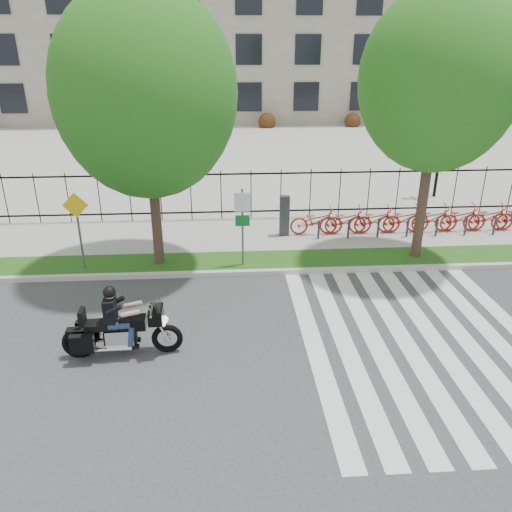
{
  "coord_description": "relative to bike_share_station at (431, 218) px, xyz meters",
  "views": [
    {
      "loc": [
        0.12,
        -10.13,
        6.7
      ],
      "look_at": [
        0.99,
        3.0,
        1.11
      ],
      "focal_mm": 35.0,
      "sensor_mm": 36.0,
      "label": 1
    }
  ],
  "objects": [
    {
      "name": "bike_share_station",
      "position": [
        0.0,
        0.0,
        0.0
      ],
      "size": [
        11.16,
        0.88,
        1.5
      ],
      "color": "#2D2D33",
      "rests_on": "sidewalk"
    },
    {
      "name": "iron_fence",
      "position": [
        -7.86,
        2.0,
        0.48
      ],
      "size": [
        30.0,
        0.06,
        2.0
      ],
      "primitive_type": null,
      "color": "black",
      "rests_on": "sidewalk"
    },
    {
      "name": "sign_pole_warning",
      "position": [
        -12.21,
        -2.62,
        1.07
      ],
      "size": [
        0.78,
        0.09,
        2.49
      ],
      "color": "#59595B",
      "rests_on": "grass_verge"
    },
    {
      "name": "plaza",
      "position": [
        -7.86,
        17.8,
        -0.62
      ],
      "size": [
        80.0,
        34.0,
        0.1
      ],
      "primitive_type": "cube",
      "color": "#9F9C95",
      "rests_on": "ground"
    },
    {
      "name": "lamp_post_right",
      "position": [
        2.14,
        4.8,
        2.54
      ],
      "size": [
        1.06,
        0.7,
        4.25
      ],
      "color": "black",
      "rests_on": "ground"
    },
    {
      "name": "office_building",
      "position": [
        -7.86,
        37.72,
        9.3
      ],
      "size": [
        60.0,
        21.9,
        20.15
      ],
      "color": "gray",
      "rests_on": "ground"
    },
    {
      "name": "motorcycle_rider",
      "position": [
        -10.19,
        -7.27,
        0.04
      ],
      "size": [
        2.77,
        0.82,
        2.14
      ],
      "color": "black",
      "rests_on": "ground"
    },
    {
      "name": "ground",
      "position": [
        -7.86,
        -7.2,
        -0.67
      ],
      "size": [
        120.0,
        120.0,
        0.0
      ],
      "primitive_type": "plane",
      "color": "#353537",
      "rests_on": "ground"
    },
    {
      "name": "sidewalk",
      "position": [
        -7.86,
        0.25,
        -0.59
      ],
      "size": [
        60.0,
        3.5,
        0.15
      ],
      "primitive_type": "cube",
      "color": "#9F9C95",
      "rests_on": "ground"
    },
    {
      "name": "sign_pole_regulatory",
      "position": [
        -7.19,
        -2.62,
        1.07
      ],
      "size": [
        0.5,
        0.09,
        2.5
      ],
      "color": "#59595B",
      "rests_on": "grass_verge"
    },
    {
      "name": "street_tree_2",
      "position": [
        -1.36,
        -2.25,
        5.06
      ],
      "size": [
        4.71,
        4.71,
        8.29
      ],
      "color": "#3C2B21",
      "rests_on": "grass_verge"
    },
    {
      "name": "grass_verge",
      "position": [
        -7.86,
        -2.25,
        -0.59
      ],
      "size": [
        60.0,
        1.5,
        0.15
      ],
      "primitive_type": "cube",
      "color": "#1F5314",
      "rests_on": "ground"
    },
    {
      "name": "crosswalk_stripes",
      "position": [
        -3.03,
        -7.2,
        -0.66
      ],
      "size": [
        5.7,
        8.0,
        0.01
      ],
      "primitive_type": null,
      "color": "silver",
      "rests_on": "ground"
    },
    {
      "name": "street_tree_1",
      "position": [
        -9.89,
        -2.25,
        4.75
      ],
      "size": [
        5.27,
        5.27,
        8.3
      ],
      "color": "#3C2B21",
      "rests_on": "grass_verge"
    },
    {
      "name": "curb",
      "position": [
        -7.86,
        -3.1,
        -0.59
      ],
      "size": [
        60.0,
        0.2,
        0.15
      ],
      "primitive_type": "cube",
      "color": "#B9B7AE",
      "rests_on": "ground"
    }
  ]
}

